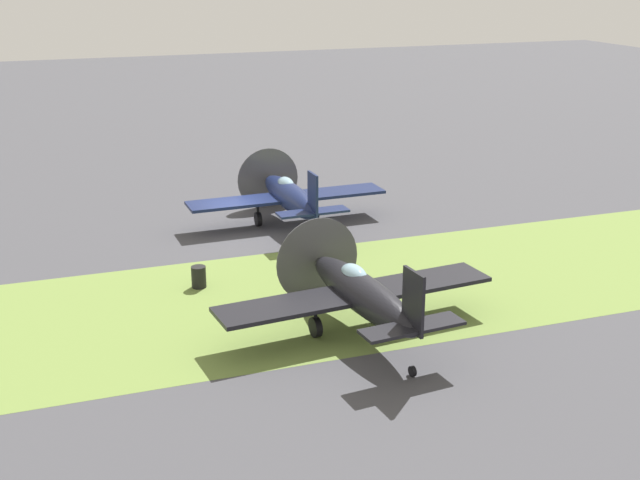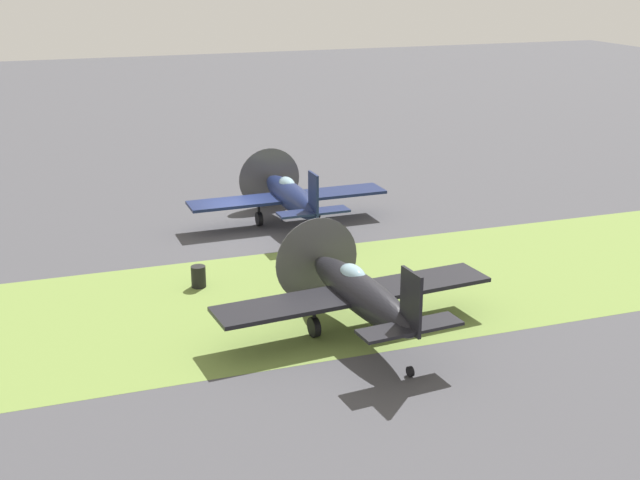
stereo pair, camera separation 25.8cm
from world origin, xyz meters
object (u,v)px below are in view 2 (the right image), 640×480
Objects in this scene: fuel_drum at (199,277)px; airplane_wingman at (359,292)px; ground_crew_chief at (262,164)px; airplane_lead at (290,196)px.

airplane_wingman is at bearing -54.09° from fuel_drum.
ground_crew_chief is (2.65, 22.56, -0.66)m from airplane_wingman.
airplane_wingman reaches higher than airplane_lead.
fuel_drum is (-4.54, 6.27, -1.12)m from airplane_wingman.
airplane_lead is at bearing -132.68° from ground_crew_chief.
airplane_lead is 9.19m from fuel_drum.
ground_crew_chief is at bearing 77.79° from airplane_wingman.
airplane_lead is 13.18m from airplane_wingman.
fuel_drum is (-6.06, -6.83, -1.07)m from airplane_lead.
ground_crew_chief is at bearing 81.92° from airplane_lead.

